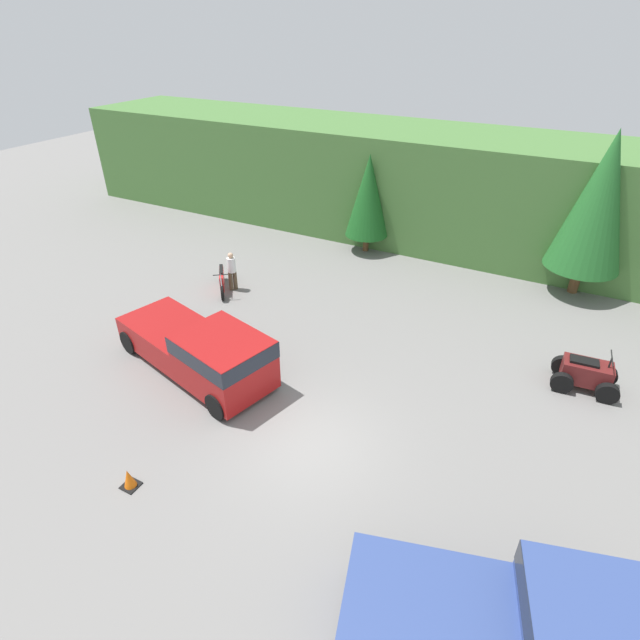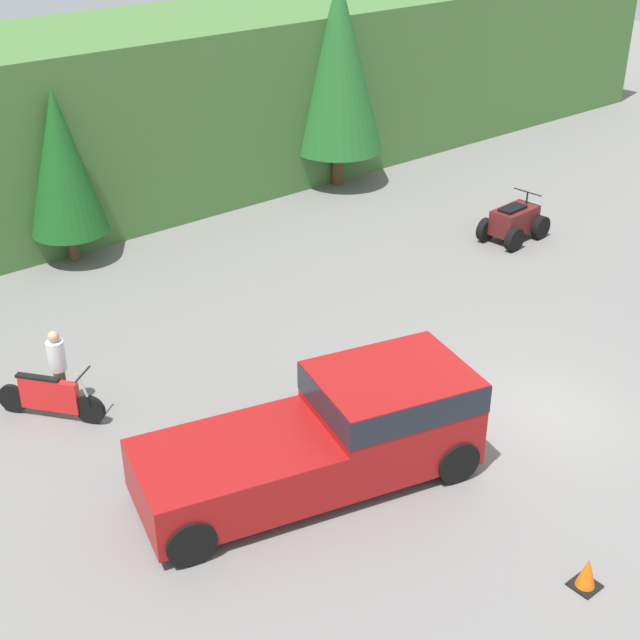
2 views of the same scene
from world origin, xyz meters
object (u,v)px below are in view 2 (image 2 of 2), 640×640
at_px(traffic_cone, 587,574).
at_px(pickup_truck_red, 338,430).
at_px(quad_atv, 514,222).
at_px(dirt_bike, 50,397).
at_px(rider_person, 58,366).

bearing_deg(traffic_cone, pickup_truck_red, 104.81).
xyz_separation_m(pickup_truck_red, quad_atv, (10.80, 5.00, -0.48)).
xyz_separation_m(dirt_bike, traffic_cone, (4.31, -9.39, -0.21)).
height_order(pickup_truck_red, dirt_bike, pickup_truck_red).
distance_m(dirt_bike, rider_person, 0.64).
distance_m(pickup_truck_red, dirt_bike, 5.89).
bearing_deg(traffic_cone, quad_atv, 44.45).
relative_size(pickup_truck_red, dirt_bike, 3.36).
bearing_deg(dirt_bike, quad_atv, 53.06).
relative_size(quad_atv, rider_person, 1.20).
height_order(dirt_bike, quad_atv, quad_atv).
bearing_deg(traffic_cone, rider_person, 112.24).
height_order(quad_atv, traffic_cone, quad_atv).
height_order(quad_atv, rider_person, rider_person).
relative_size(dirt_bike, quad_atv, 0.93).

